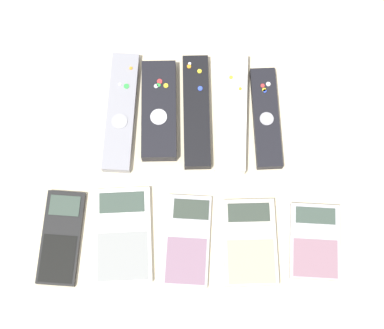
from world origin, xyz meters
TOP-DOWN VIEW (x-y plane):
  - ground_plane at (0.00, 0.00)m, footprint 3.00×3.00m
  - remote_0 at (-0.12, 0.12)m, footprint 0.05×0.21m
  - remote_1 at (-0.06, 0.12)m, footprint 0.06×0.17m
  - remote_2 at (0.01, 0.12)m, footprint 0.05×0.20m
  - remote_3 at (0.06, 0.12)m, footprint 0.06×0.21m
  - remote_4 at (0.12, 0.11)m, footprint 0.05×0.18m
  - calculator_0 at (-0.21, -0.09)m, footprint 0.07×0.15m
  - calculator_1 at (-0.11, -0.09)m, footprint 0.10×0.16m
  - calculator_2 at (-0.01, -0.09)m, footprint 0.08×0.15m
  - calculator_3 at (0.09, -0.10)m, footprint 0.09×0.14m
  - calculator_4 at (0.20, -0.09)m, footprint 0.08×0.12m

SIDE VIEW (x-z plane):
  - ground_plane at x=0.00m, z-range 0.00..0.00m
  - calculator_2 at x=-0.01m, z-range 0.00..0.01m
  - calculator_0 at x=-0.21m, z-range 0.00..0.01m
  - calculator_4 at x=0.20m, z-range 0.00..0.01m
  - calculator_1 at x=-0.11m, z-range 0.00..0.01m
  - calculator_3 at x=0.09m, z-range 0.00..0.02m
  - remote_4 at x=0.12m, z-range 0.00..0.02m
  - remote_0 at x=-0.12m, z-range 0.00..0.02m
  - remote_2 at x=0.01m, z-range 0.00..0.02m
  - remote_3 at x=0.06m, z-range 0.00..0.02m
  - remote_1 at x=-0.06m, z-range 0.00..0.02m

